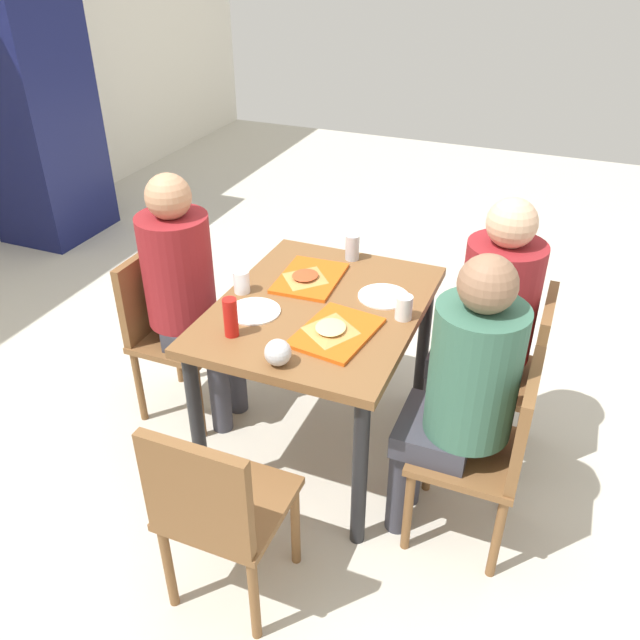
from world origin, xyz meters
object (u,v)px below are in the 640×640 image
chair_near_left (492,445)px  plastic_cup_a (242,282)px  chair_left_end (216,507)px  person_in_brown_jacket (488,312)px  pizza_slice_b (305,277)px  chair_far_side (166,323)px  drink_fridge (36,110)px  tray_red_near (336,332)px  tray_red_far (310,278)px  pizza_slice_a (331,329)px  condiment_bottle (231,317)px  person_in_red (462,384)px  paper_plate_center (254,311)px  soda_can (352,247)px  chair_near_right (513,367)px  main_table (320,326)px  plastic_cup_b (404,307)px  person_far_side (186,284)px  foil_bundle (278,352)px  paper_plate_near_edge (384,296)px

chair_near_left → plastic_cup_a: 1.22m
chair_left_end → person_in_brown_jacket: 1.38m
pizza_slice_b → plastic_cup_a: (-0.19, 0.22, 0.03)m
chair_far_side → drink_fridge: drink_fridge is taller
chair_left_end → tray_red_near: 0.80m
chair_left_end → tray_red_far: bearing=6.4°
pizza_slice_a → condiment_bottle: (-0.15, 0.35, 0.06)m
tray_red_near → pizza_slice_a: bearing=113.4°
pizza_slice_b → chair_near_left: bearing=-114.5°
chair_far_side → person_in_brown_jacket: person_in_brown_jacket is taller
chair_left_end → person_in_red: 0.96m
paper_plate_center → drink_fridge: 3.11m
pizza_slice_a → soda_can: (0.65, 0.15, 0.04)m
chair_near_right → main_table: bearing=108.4°
chair_near_left → chair_left_end: (-0.65, 0.80, 0.00)m
pizza_slice_a → condiment_bottle: size_ratio=1.41×
paper_plate_center → soda_can: size_ratio=1.80×
chair_far_side → plastic_cup_b: bearing=-88.7°
main_table → person_in_brown_jacket: (0.27, -0.66, 0.07)m
person_in_red → person_far_side: bearing=78.6°
chair_near_left → soda_can: size_ratio=6.85×
person_in_red → soda_can: 0.99m
person_in_red → foil_bundle: (-0.19, 0.64, 0.09)m
chair_near_right → plastic_cup_b: bearing=118.2°
chair_near_left → chair_left_end: same height
person_in_red → paper_plate_near_edge: bearing=45.4°
person_in_brown_jacket → paper_plate_center: person_in_brown_jacket is taller
chair_far_side → pizza_slice_b: chair_far_side is taller
chair_near_left → tray_red_near: (0.08, 0.65, 0.29)m
person_in_brown_jacket → person_far_side: same height
paper_plate_center → foil_bundle: bearing=-139.6°
main_table → foil_bundle: bearing=-177.4°
tray_red_far → chair_far_side: bearing=105.4°
person_in_red → condiment_bottle: bearing=95.1°
chair_near_left → paper_plate_near_edge: bearing=53.3°
chair_far_side → person_in_brown_jacket: (0.27, -1.46, 0.25)m
chair_near_right → pizza_slice_b: (-0.10, 0.94, 0.31)m
drink_fridge → tray_red_near: bearing=-119.5°
condiment_bottle → pizza_slice_b: bearing=-10.2°
chair_near_left → pizza_slice_a: bearing=84.0°
tray_red_far → plastic_cup_b: bearing=-108.5°
chair_near_left → tray_red_far: bearing=63.9°
pizza_slice_b → person_in_red: bearing=-118.2°
pizza_slice_a → plastic_cup_a: size_ratio=2.26×
main_table → person_far_side: size_ratio=0.85×
chair_left_end → person_in_red: bearing=-45.4°
tray_red_far → soda_can: bearing=-21.3°
paper_plate_near_edge → foil_bundle: 0.65m
paper_plate_center → paper_plate_near_edge: (0.32, -0.46, 0.00)m
person_far_side → paper_plate_near_edge: 0.90m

